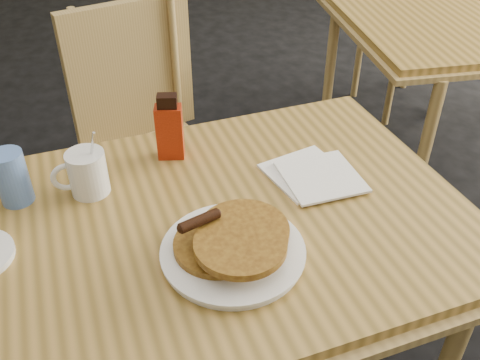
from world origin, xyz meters
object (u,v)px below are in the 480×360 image
syrup_bottle (169,129)px  blue_tumbler (12,178)px  chair_main_far (142,125)px  coffee_mug (86,172)px  chair_neighbor_far (403,3)px  main_table (203,235)px  pancake_plate (233,246)px

syrup_bottle → blue_tumbler: 0.36m
chair_main_far → coffee_mug: chair_main_far is taller
coffee_mug → chair_main_far: bearing=57.6°
chair_neighbor_far → coffee_mug: chair_neighbor_far is taller
syrup_bottle → blue_tumbler: (-0.35, -0.06, -0.02)m
blue_tumbler → main_table: bearing=-28.7°
chair_neighbor_far → syrup_bottle: chair_neighbor_far is taller
main_table → chair_main_far: 0.76m
main_table → pancake_plate: (0.03, -0.12, 0.07)m
main_table → syrup_bottle: 0.28m
chair_neighbor_far → blue_tumbler: 2.33m
chair_main_far → syrup_bottle: (-0.00, -0.49, 0.26)m
syrup_bottle → blue_tumbler: syrup_bottle is taller
main_table → chair_neighbor_far: size_ratio=1.26×
syrup_bottle → coffee_mug: bearing=-141.9°
chair_main_far → blue_tumbler: chair_main_far is taller
chair_main_far → syrup_bottle: 0.56m
blue_tumbler → chair_main_far: bearing=57.0°
chair_neighbor_far → main_table: bearing=-128.3°
main_table → chair_main_far: size_ratio=1.24×
chair_main_far → pancake_plate: 0.89m
chair_main_far → pancake_plate: bearing=-100.1°
chair_neighbor_far → blue_tumbler: size_ratio=7.68×
main_table → syrup_bottle: (-0.00, 0.25, 0.12)m
chair_main_far → chair_neighbor_far: bearing=15.5°
main_table → pancake_plate: size_ratio=4.23×
main_table → syrup_bottle: size_ratio=7.13×
chair_neighbor_far → blue_tumbler: chair_neighbor_far is taller
blue_tumbler → chair_neighbor_far: bearing=35.3°
main_table → chair_neighbor_far: 2.17m
chair_main_far → blue_tumbler: size_ratio=7.80×
chair_neighbor_far → pancake_plate: 2.25m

